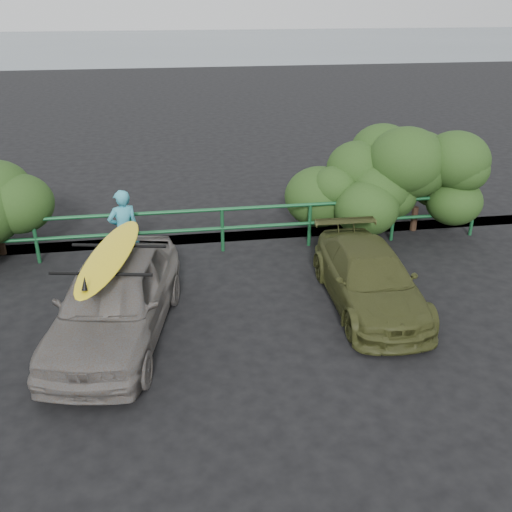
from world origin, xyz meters
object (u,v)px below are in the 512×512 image
at_px(sedan, 115,299).
at_px(olive_vehicle, 369,278).
at_px(surfboard, 110,255).
at_px(man, 124,230).
at_px(guardrail, 177,232).

relative_size(sedan, olive_vehicle, 1.12).
bearing_deg(surfboard, sedan, -168.69).
bearing_deg(sedan, man, 100.83).
distance_m(guardrail, sedan, 3.42).
distance_m(guardrail, surfboard, 3.56).
bearing_deg(sedan, surfboard, 11.31).
bearing_deg(man, sedan, 69.96).
bearing_deg(man, guardrail, -172.76).
relative_size(olive_vehicle, surfboard, 1.24).
height_order(olive_vehicle, surfboard, surfboard).
bearing_deg(man, olive_vehicle, 133.74).
xyz_separation_m(olive_vehicle, surfboard, (-4.55, -0.40, 0.98)).
distance_m(sedan, man, 2.68).
bearing_deg(surfboard, olive_vehicle, 16.29).
relative_size(olive_vehicle, man, 2.14).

